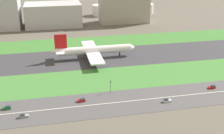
# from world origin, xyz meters

# --- Properties ---
(ground_plane) EXTENTS (800.00, 800.00, 0.00)m
(ground_plane) POSITION_xyz_m (0.00, 0.00, 0.00)
(ground_plane) COLOR #5B564C
(runway) EXTENTS (280.00, 46.00, 0.10)m
(runway) POSITION_xyz_m (0.00, 0.00, 0.05)
(runway) COLOR #38383D
(runway) RESTS_ON ground_plane
(grass_median_north) EXTENTS (280.00, 36.00, 0.10)m
(grass_median_north) POSITION_xyz_m (0.00, 41.00, 0.05)
(grass_median_north) COLOR #3D7A33
(grass_median_north) RESTS_ON ground_plane
(grass_median_south) EXTENTS (280.00, 36.00, 0.10)m
(grass_median_south) POSITION_xyz_m (0.00, -41.00, 0.05)
(grass_median_south) COLOR #427F38
(grass_median_south) RESTS_ON ground_plane
(highway) EXTENTS (280.00, 28.00, 0.10)m
(highway) POSITION_xyz_m (0.00, -73.00, 0.05)
(highway) COLOR #4C4C4F
(highway) RESTS_ON ground_plane
(highway_centerline) EXTENTS (266.00, 0.50, 0.01)m
(highway_centerline) POSITION_xyz_m (0.00, -73.00, 0.11)
(highway_centerline) COLOR silver
(highway_centerline) RESTS_ON highway
(airliner) EXTENTS (65.00, 56.00, 19.70)m
(airliner) POSITION_xyz_m (-11.01, 0.00, 6.23)
(airliner) COLOR white
(airliner) RESTS_ON runway
(car_6) EXTENTS (4.40, 1.80, 2.00)m
(car_6) POSITION_xyz_m (-27.29, -68.00, 0.92)
(car_6) COLOR #B2191E
(car_6) RESTS_ON highway
(car_1) EXTENTS (4.40, 1.80, 2.00)m
(car_1) POSITION_xyz_m (-65.70, -68.00, 0.92)
(car_1) COLOR #19662D
(car_1) RESTS_ON highway
(car_5) EXTENTS (4.40, 1.80, 2.00)m
(car_5) POSITION_xyz_m (50.16, -68.00, 0.92)
(car_5) COLOR #B2191E
(car_5) RESTS_ON highway
(car_0) EXTENTS (4.40, 1.80, 2.00)m
(car_0) POSITION_xyz_m (-56.79, -78.00, 0.92)
(car_0) COLOR #99999E
(car_0) RESTS_ON highway
(car_3) EXTENTS (4.40, 1.80, 2.00)m
(car_3) POSITION_xyz_m (17.60, -78.00, 0.92)
(car_3) COLOR silver
(car_3) RESTS_ON highway
(traffic_light) EXTENTS (0.36, 0.50, 7.20)m
(traffic_light) POSITION_xyz_m (-9.71, -60.01, 4.29)
(traffic_light) COLOR #4C4C51
(traffic_light) RESTS_ON highway
(terminal_building) EXTENTS (37.85, 37.25, 54.05)m
(terminal_building) POSITION_xyz_m (-90.00, 114.00, 27.02)
(terminal_building) COLOR #B2B2B7
(terminal_building) RESTS_ON ground_plane
(hangar_building) EXTENTS (59.29, 36.90, 24.29)m
(hangar_building) POSITION_xyz_m (-36.64, 114.00, 12.14)
(hangar_building) COLOR #B2B2B7
(hangar_building) RESTS_ON ground_plane
(office_tower) EXTENTS (54.49, 26.57, 40.16)m
(office_tower) POSITION_xyz_m (42.64, 114.00, 20.08)
(office_tower) COLOR #9E998E
(office_tower) RESTS_ON ground_plane
(fuel_tank_west) EXTENTS (21.34, 21.34, 13.16)m
(fuel_tank_west) POSITION_xyz_m (23.87, 159.00, 6.58)
(fuel_tank_west) COLOR silver
(fuel_tank_west) RESTS_ON ground_plane
(fuel_tank_centre) EXTENTS (20.41, 20.41, 13.84)m
(fuel_tank_centre) POSITION_xyz_m (51.21, 159.00, 6.92)
(fuel_tank_centre) COLOR silver
(fuel_tank_centre) RESTS_ON ground_plane
(fuel_tank_east) EXTENTS (18.70, 18.70, 12.52)m
(fuel_tank_east) POSITION_xyz_m (85.03, 159.00, 6.26)
(fuel_tank_east) COLOR silver
(fuel_tank_east) RESTS_ON ground_plane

